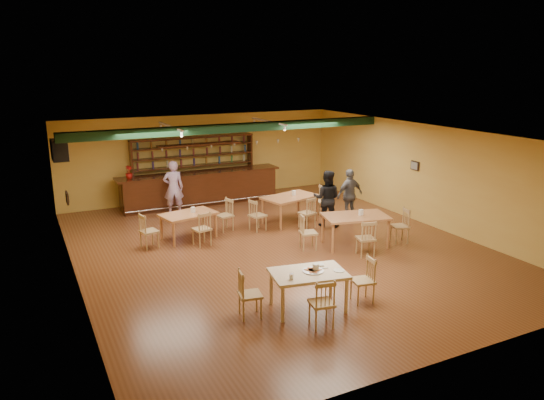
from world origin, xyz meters
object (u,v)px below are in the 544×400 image
dining_table_d (355,231)px  dining_table_a (189,226)px  patron_bar (173,188)px  bar_counter (201,188)px  patron_right_a (327,198)px  near_table (308,291)px  dining_table_b (290,209)px

dining_table_d → dining_table_a: bearing=160.5°
dining_table_d → patron_bar: size_ratio=0.96×
bar_counter → patron_right_a: patron_right_a is taller
patron_bar → near_table: bearing=103.9°
dining_table_d → patron_right_a: bearing=95.8°
dining_table_b → dining_table_d: bearing=-92.6°
bar_counter → patron_right_a: size_ratio=3.36×
dining_table_a → near_table: (0.80, -5.16, 0.02)m
bar_counter → dining_table_d: (2.29, -5.90, -0.15)m
dining_table_b → patron_bar: (-2.94, 2.43, 0.47)m
dining_table_d → patron_right_a: (0.27, 1.85, 0.43)m
dining_table_a → near_table: size_ratio=1.01×
dining_table_a → dining_table_d: dining_table_d is taller
near_table → patron_right_a: patron_right_a is taller
dining_table_b → near_table: size_ratio=1.14×
dining_table_b → patron_right_a: size_ratio=0.97×
patron_bar → patron_right_a: size_ratio=1.04×
dining_table_b → patron_bar: bearing=126.4°
bar_counter → patron_bar: (-1.17, -0.83, 0.31)m
dining_table_b → dining_table_d: size_ratio=0.98×
bar_counter → dining_table_b: 3.71m
patron_right_a → patron_bar: bearing=-3.2°
dining_table_d → near_table: (-2.98, -2.65, -0.03)m
dining_table_a → patron_right_a: (4.05, -0.67, 0.48)m
dining_table_d → patron_bar: bearing=138.4°
bar_counter → patron_bar: bearing=-144.9°
dining_table_a → near_table: 5.22m
bar_counter → near_table: (-0.69, -8.55, -0.18)m
bar_counter → dining_table_a: size_ratio=3.86×
patron_bar → patron_right_a: bearing=149.5°
dining_table_b → bar_counter: bearing=104.4°
dining_table_b → patron_bar: size_ratio=0.94×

